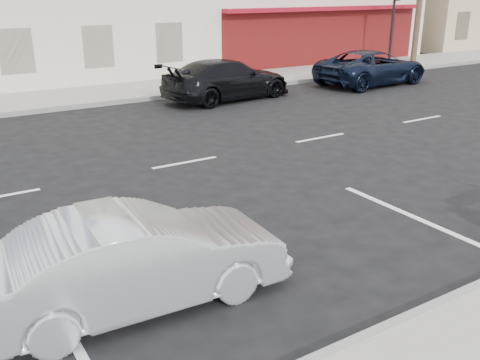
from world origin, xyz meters
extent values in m
plane|color=black|center=(0.00, 0.00, 0.00)|extent=(120.00, 120.00, 0.00)
cylinder|color=black|center=(13.50, 8.40, 1.75)|extent=(0.12, 0.12, 3.20)
cylinder|color=beige|center=(12.00, 8.50, 0.45)|extent=(0.20, 0.20, 0.60)
sphere|color=beige|center=(12.00, 8.50, 0.77)|extent=(0.20, 0.20, 0.20)
imported|color=#AEB2B6|center=(-5.06, -4.85, 0.62)|extent=(3.83, 1.51, 1.24)
imported|color=black|center=(9.13, 5.27, 0.69)|extent=(5.13, 2.63, 1.39)
imported|color=black|center=(2.55, 5.74, 0.71)|extent=(5.09, 2.59, 1.42)
camera|label=1|loc=(-7.09, -10.47, 3.77)|focal=40.00mm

